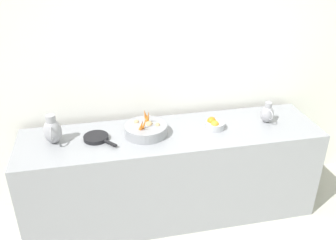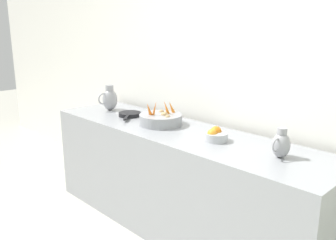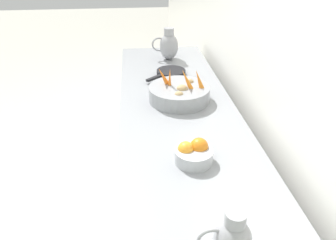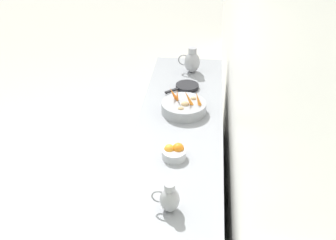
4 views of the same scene
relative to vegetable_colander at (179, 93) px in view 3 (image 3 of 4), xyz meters
The scene contains 6 objects.
prep_counter 0.54m from the vegetable_colander, 85.05° to the left, with size 0.68×2.65×0.88m, color gray.
vegetable_colander is the anchor object (origin of this frame).
orange_bowl 0.61m from the vegetable_colander, 87.99° to the left, with size 0.17×0.17×0.10m.
metal_pitcher_tall 0.77m from the vegetable_colander, 91.43° to the right, with size 0.21×0.15×0.25m.
metal_pitcher_short 1.13m from the vegetable_colander, 89.90° to the left, with size 0.17×0.12×0.20m.
skillet_on_counter 0.42m from the vegetable_colander, 89.42° to the right, with size 0.30×0.27×0.03m.
Camera 3 is at (-1.26, 1.36, 1.75)m, focal length 34.36 mm.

